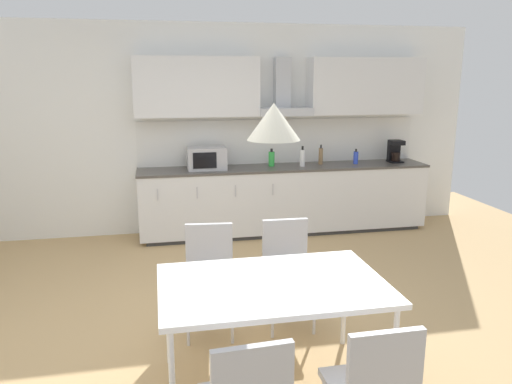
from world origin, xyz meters
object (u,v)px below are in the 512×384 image
Objects in this scene: bottle_white at (302,158)px; chair_near_right at (375,383)px; bottle_green at (272,159)px; dining_table at (272,289)px; coffee_maker at (395,151)px; chair_far_left at (209,268)px; microwave at (207,158)px; bottle_brown at (321,156)px; bottle_blue at (356,157)px; pendant_lamp at (274,122)px; chair_far_right at (287,262)px.

bottle_white reaches higher than chair_near_right.
bottle_green is 3.44m from dining_table.
coffee_maker is 0.34× the size of chair_far_left.
bottle_white reaches higher than dining_table.
dining_table is (0.08, -3.28, -0.33)m from microwave.
bottle_brown is 0.48m from bottle_blue.
bottle_green is 0.16× the size of dining_table.
bottle_green is at bearing 179.06° from coffee_maker.
bottle_blue is 0.87× the size of bottle_green.
microwave reaches higher than bottle_blue.
chair_far_left is 1.53m from pendant_lamp.
chair_far_left is (-2.23, -2.44, -0.44)m from bottle_blue.
chair_far_right is at bearing -100.16° from bottle_green.
bottle_green reaches higher than chair_far_left.
chair_far_right is (-0.83, -2.39, -0.46)m from bottle_white.
bottle_green is 0.26× the size of chair_far_right.
chair_near_right is at bearing -101.55° from bottle_white.
microwave is 0.55× the size of chair_near_right.
pendant_lamp is (-0.33, -0.85, 1.23)m from chair_far_right.
bottle_white is 0.40m from bottle_green.
microwave is 2.49m from chair_far_left.
chair_near_right is (-1.12, -4.19, -0.46)m from bottle_brown.
bottle_brown is at bearing 18.55° from bottle_white.
bottle_white is at bearing -161.45° from bottle_brown.
coffee_maker reaches higher than microwave.
pendant_lamp is at bearing -126.93° from coffee_maker.
bottle_white is at bearing 58.29° from chair_far_left.
microwave is 4.18m from chair_near_right.
bottle_green is (-1.14, 0.05, 0.01)m from bottle_blue.
bottle_blue is (-0.57, -0.02, -0.06)m from coffee_maker.
chair_far_left is at bearing -132.48° from bottle_blue.
microwave is at bearing 95.55° from chair_near_right.
bottle_white reaches higher than bottle_green.
coffee_maker is at bearing 48.71° from chair_far_right.
chair_near_right is at bearing -90.09° from chair_far_right.
coffee_maker is at bearing 53.07° from dining_table.
bottle_blue is at bearing -2.43° from bottle_green.
pendant_lamp is (-0.33, 0.85, 1.23)m from chair_near_right.
microwave reaches higher than bottle_white.
chair_far_right is (0.00, 1.70, 0.00)m from chair_near_right.
bottle_green is at bearing 76.95° from dining_table.
bottle_brown is 3.08m from chair_far_left.
pendant_lamp is at bearing 110.94° from chair_near_right.
pendant_lamp is at bearing -109.72° from bottle_white.
microwave is 1.83× the size of bottle_white.
bottle_green is 3.52m from pendant_lamp.
coffee_maker reaches higher than chair_far_left.
chair_far_left is at bearing 110.66° from chair_near_right.
bottle_blue is at bearing 56.90° from chair_far_right.
bottle_brown is at bearing 178.54° from coffee_maker.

